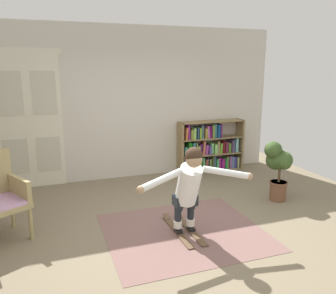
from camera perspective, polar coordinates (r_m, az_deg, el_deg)
The scene contains 8 objects.
ground_plane at distance 4.67m, azimuth 1.44°, elevation -13.98°, with size 7.20×7.20×0.00m, color #796C54.
back_wall at distance 6.68m, azimuth -6.57°, elevation 7.22°, with size 6.00×0.10×2.90m, color beige.
double_door at distance 6.49m, azimuth -22.05°, elevation 4.21°, with size 1.22×0.05×2.45m.
rug at distance 4.68m, azimuth 2.69°, elevation -13.87°, with size 2.04×1.81×0.01m, color #7B5A54.
bookshelf at distance 7.20m, azimuth 6.84°, elevation -0.26°, with size 1.42×0.30×1.05m.
potted_plant at distance 5.83m, azimuth 17.93°, elevation -2.71°, with size 0.41×0.44×0.97m.
skis_pair at distance 4.70m, azimuth 2.54°, elevation -13.49°, with size 0.27×0.95×0.07m.
person_skier at distance 4.28m, azimuth 3.55°, elevation -6.13°, with size 1.47×0.56×1.14m.
Camera 1 is at (-1.50, -3.88, 2.13)m, focal length 36.62 mm.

